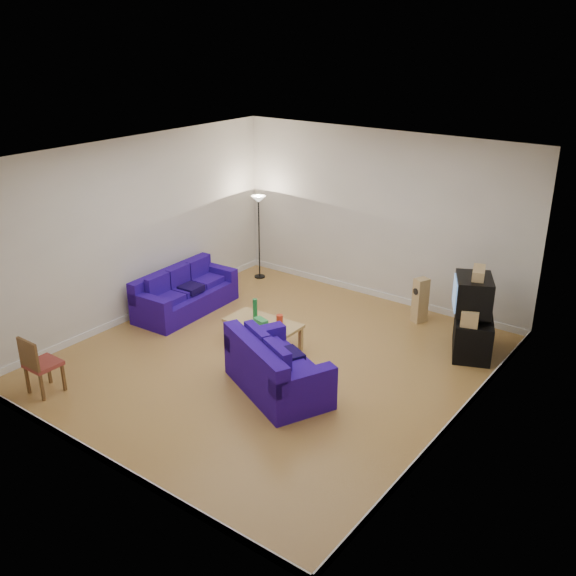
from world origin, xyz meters
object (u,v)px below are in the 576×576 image
Objects in this scene: sofa_three_seat at (184,296)px; sofa_loveseat at (275,371)px; coffee_table at (263,325)px; television at (473,294)px; tv_stand at (472,334)px.

sofa_loveseat is (3.09, -1.26, 0.03)m from sofa_three_seat.
sofa_three_seat is at bearing 172.50° from coffee_table.
coffee_table is at bearing 160.22° from sofa_loveseat.
sofa_loveseat is 1.54× the size of coffee_table.
sofa_loveseat reaches higher than sofa_three_seat.
tv_stand is at bearing 107.17° from television.
tv_stand is (1.80, 2.84, -0.00)m from sofa_loveseat.
sofa_loveseat is 3.36m from tv_stand.
sofa_three_seat is 5.13m from television.
coffee_table is at bearing -82.86° from television.
tv_stand is at bearing 104.90° from sofa_three_seat.
sofa_three_seat reaches higher than tv_stand.
sofa_loveseat is at bearing -58.25° from television.
sofa_three_seat is 2.11m from coffee_table.
television is at bearing -69.57° from tv_stand.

